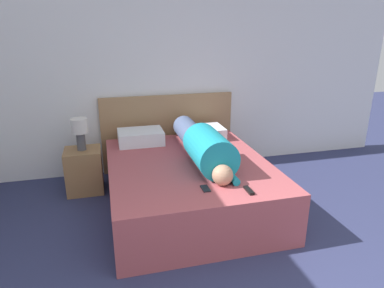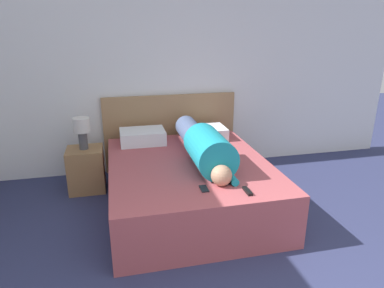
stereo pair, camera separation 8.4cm
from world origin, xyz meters
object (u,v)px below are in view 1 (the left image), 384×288
(bed, at_px, (189,184))
(nightstand, at_px, (84,171))
(person_lying, at_px, (203,145))
(tv_remote, at_px, (249,190))
(table_lamp, at_px, (80,130))
(pillow_near_headboard, at_px, (141,137))
(cell_phone, at_px, (205,189))
(pillow_second, at_px, (203,133))

(bed, height_order, nightstand, nightstand)
(person_lying, relative_size, tv_remote, 10.78)
(table_lamp, bearing_deg, pillow_near_headboard, 6.00)
(person_lying, height_order, cell_phone, person_lying)
(bed, bearing_deg, pillow_second, 63.14)
(nightstand, xyz_separation_m, tv_remote, (1.44, -1.46, 0.27))
(person_lying, xyz_separation_m, pillow_near_headboard, (-0.57, 0.72, -0.09))
(bed, height_order, pillow_second, pillow_second)
(nightstand, bearing_deg, tv_remote, -45.47)
(tv_remote, bearing_deg, table_lamp, 134.53)
(pillow_near_headboard, distance_m, cell_phone, 1.45)
(table_lamp, distance_m, pillow_near_headboard, 0.71)
(pillow_second, bearing_deg, bed, -116.86)
(pillow_second, distance_m, tv_remote, 1.54)
(pillow_near_headboard, distance_m, pillow_second, 0.79)
(pillow_near_headboard, bearing_deg, cell_phone, -73.92)
(pillow_second, bearing_deg, nightstand, -177.20)
(table_lamp, bearing_deg, cell_phone, -50.52)
(table_lamp, relative_size, tv_remote, 2.47)
(bed, bearing_deg, person_lying, 7.43)
(table_lamp, xyz_separation_m, cell_phone, (1.09, -1.32, -0.24))
(bed, xyz_separation_m, person_lying, (0.16, 0.02, 0.43))
(table_lamp, relative_size, cell_phone, 2.85)
(nightstand, bearing_deg, pillow_second, 2.80)
(table_lamp, relative_size, pillow_near_headboard, 0.69)
(bed, relative_size, nightstand, 3.78)
(bed, bearing_deg, tv_remote, -66.76)
(table_lamp, height_order, cell_phone, table_lamp)
(bed, height_order, person_lying, person_lying)
(nightstand, relative_size, pillow_near_headboard, 0.97)
(pillow_near_headboard, bearing_deg, table_lamp, -174.00)
(nightstand, xyz_separation_m, pillow_second, (1.48, 0.07, 0.33))
(pillow_near_headboard, height_order, pillow_second, pillow_near_headboard)
(bed, xyz_separation_m, cell_phone, (-0.01, -0.65, 0.26))
(bed, height_order, cell_phone, cell_phone)
(table_lamp, height_order, pillow_near_headboard, table_lamp)
(person_lying, height_order, pillow_second, person_lying)
(tv_remote, bearing_deg, pillow_second, 88.59)
(bed, relative_size, pillow_second, 3.87)
(pillow_near_headboard, height_order, cell_phone, pillow_near_headboard)
(tv_remote, height_order, cell_phone, tv_remote)
(pillow_second, height_order, cell_phone, pillow_second)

